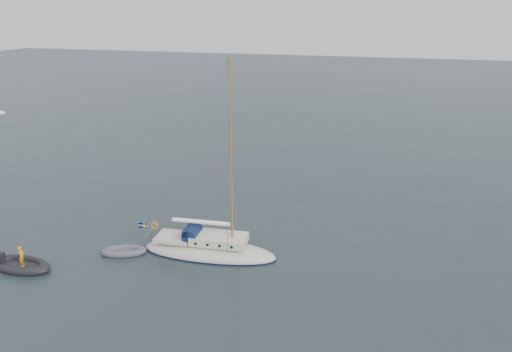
% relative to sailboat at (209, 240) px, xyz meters
% --- Properties ---
extents(ground, '(300.00, 300.00, 0.00)m').
position_rel_sailboat_xyz_m(ground, '(3.99, 0.63, -1.00)').
color(ground, black).
rests_on(ground, ground).
extents(sailboat, '(9.26, 2.78, 13.19)m').
position_rel_sailboat_xyz_m(sailboat, '(0.00, 0.00, 0.00)').
color(sailboat, beige).
rests_on(sailboat, ground).
extents(dinghy, '(2.97, 1.34, 0.43)m').
position_rel_sailboat_xyz_m(dinghy, '(-5.34, -1.65, -0.81)').
color(dinghy, '#545459').
rests_on(dinghy, ground).
extents(rib, '(4.24, 1.93, 1.53)m').
position_rel_sailboat_xyz_m(rib, '(-10.39, -5.25, -0.75)').
color(rib, black).
rests_on(rib, ground).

